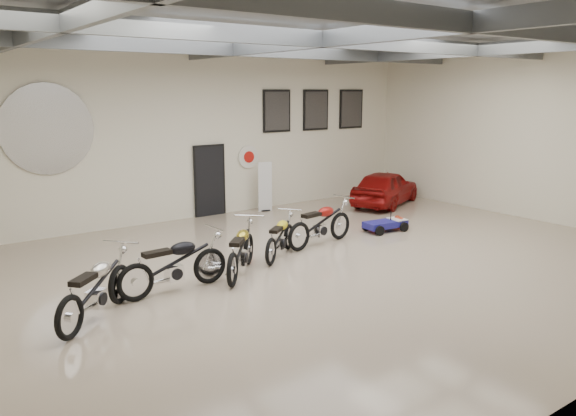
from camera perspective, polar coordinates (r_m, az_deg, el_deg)
floor at (r=12.26m, az=3.31°, el=-5.98°), size 16.00×12.00×0.01m
ceiling at (r=11.74m, az=3.61°, el=17.94°), size 16.00×12.00×0.01m
back_wall at (r=16.79m, az=-9.73°, el=7.43°), size 16.00×0.02×5.00m
right_wall at (r=17.89m, az=23.85°, el=6.86°), size 0.02×12.00×5.00m
ceiling_beams at (r=11.71m, az=3.60°, el=16.73°), size 15.80×11.80×0.32m
door at (r=17.15m, az=-7.99°, el=2.69°), size 0.92×0.08×2.10m
logo_plaque at (r=15.39m, az=-23.26°, el=7.37°), size 2.30×0.06×1.16m
poster_left at (r=18.25m, az=-1.15°, el=9.83°), size 1.05×0.08×1.35m
poster_mid at (r=19.21m, az=2.83°, el=9.92°), size 1.05×0.08×1.35m
poster_right at (r=20.25m, az=6.42°, el=9.96°), size 1.05×0.08×1.35m
oil_sign at (r=17.75m, az=-4.04°, el=5.21°), size 0.72×0.10×0.72m
banner_stand at (r=17.66m, az=-2.36°, el=2.34°), size 0.48×0.28×1.66m
motorcycle_silver at (r=9.87m, az=-18.96°, el=-7.62°), size 2.09×1.97×1.14m
motorcycle_black at (r=10.81m, az=-11.53°, el=-5.48°), size 2.24×0.80×1.15m
motorcycle_gold at (r=11.62m, az=-4.82°, el=-4.17°), size 1.94×1.98×1.10m
motorcycle_yellow at (r=12.82m, az=-0.82°, el=-2.86°), size 1.87×1.62×0.99m
motorcycle_red at (r=13.81m, az=3.30°, el=-1.49°), size 2.26×1.02×1.13m
go_kart at (r=15.49m, az=10.22°, el=-1.32°), size 1.55×0.82×0.54m
vintage_car at (r=18.93m, az=9.86°, el=2.06°), size 2.66×3.68×1.17m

